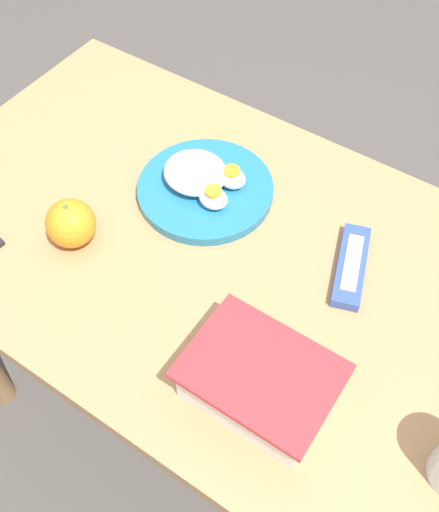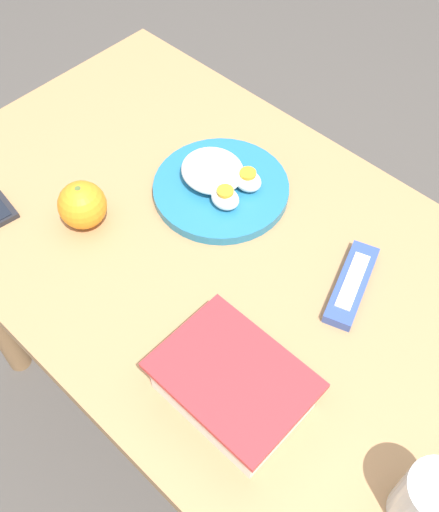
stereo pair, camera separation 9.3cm
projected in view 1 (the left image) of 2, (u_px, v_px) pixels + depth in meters
The scene contains 6 objects.
ground_plane at pixel (231, 421), 1.53m from camera, with size 10.00×10.00×0.00m, color #4C4742.
table at pixel (237, 297), 1.06m from camera, with size 1.19×0.66×0.71m.
food_container at pixel (260, 383), 0.80m from camera, with size 0.20×0.15×0.07m.
orange_fruit at pixel (71, 223), 0.96m from camera, with size 0.08×0.08×0.08m.
rice_plate at pixel (204, 184), 1.03m from camera, with size 0.24×0.24×0.06m.
candy_bar at pixel (351, 266), 0.95m from camera, with size 0.09×0.16×0.02m.
Camera 1 is at (-0.29, 0.49, 1.49)m, focal length 42.00 mm.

